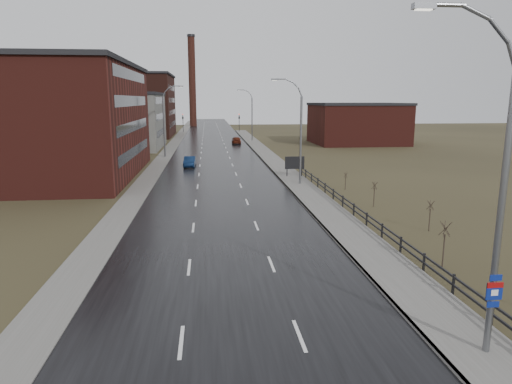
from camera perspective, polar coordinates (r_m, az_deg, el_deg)
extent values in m
cube|color=black|center=(72.75, -5.12, 4.22)|extent=(14.00, 300.00, 0.06)
cube|color=#595651|center=(49.00, 5.51, 0.76)|extent=(3.20, 180.00, 0.18)
cube|color=slate|center=(48.73, 3.76, 0.72)|extent=(0.16, 180.00, 0.18)
cube|color=#595651|center=(73.08, -11.58, 4.09)|extent=(2.40, 260.00, 0.12)
cube|color=#471914|center=(60.58, -25.44, 7.86)|extent=(22.00, 28.00, 13.00)
cube|color=black|center=(60.66, -26.00, 14.22)|extent=(22.44, 28.56, 0.50)
cube|color=black|center=(58.18, -14.86, 5.02)|extent=(0.06, 22.40, 1.20)
cube|color=black|center=(57.94, -15.01, 7.96)|extent=(0.06, 22.40, 1.20)
cube|color=black|center=(57.85, -15.17, 10.93)|extent=(0.06, 22.40, 1.20)
cube|color=black|center=(57.92, -15.32, 13.89)|extent=(0.06, 22.40, 1.20)
cube|color=slate|center=(91.82, -16.81, 8.40)|extent=(16.00, 20.00, 10.00)
cube|color=black|center=(91.74, -17.00, 11.67)|extent=(16.32, 20.40, 0.50)
cube|color=black|center=(90.81, -11.75, 7.35)|extent=(0.06, 16.00, 1.20)
cube|color=black|center=(90.66, -11.82, 9.24)|extent=(0.06, 16.00, 1.20)
cube|color=black|center=(90.60, -11.90, 11.13)|extent=(0.06, 16.00, 1.20)
cube|color=#331611|center=(122.15, -16.63, 10.23)|extent=(26.00, 24.00, 15.00)
cube|color=black|center=(122.29, -16.84, 13.86)|extent=(26.52, 24.48, 0.50)
cube|color=black|center=(120.65, -10.37, 8.37)|extent=(0.06, 19.20, 1.20)
cube|color=black|center=(120.53, -10.43, 9.79)|extent=(0.06, 19.20, 1.20)
cube|color=black|center=(120.49, -10.48, 11.21)|extent=(0.06, 19.20, 1.20)
cube|color=black|center=(120.53, -10.53, 12.64)|extent=(0.06, 19.20, 1.20)
cube|color=#471914|center=(99.41, 12.53, 8.23)|extent=(18.00, 16.00, 8.00)
cube|color=black|center=(99.28, 12.64, 10.68)|extent=(18.36, 16.32, 0.50)
cylinder|color=#331611|center=(162.34, -7.98, 13.43)|extent=(2.40, 2.40, 30.00)
cylinder|color=black|center=(163.61, -8.14, 18.79)|extent=(2.70, 2.70, 0.80)
cylinder|color=slate|center=(17.79, 28.16, -3.44)|extent=(0.24, 0.24, 10.00)
cylinder|color=slate|center=(17.24, 29.38, 14.38)|extent=(0.57, 0.14, 1.12)
cylinder|color=slate|center=(17.02, 28.09, 17.33)|extent=(0.91, 0.14, 0.91)
cylinder|color=slate|center=(16.67, 25.81, 19.58)|extent=(1.12, 0.14, 0.57)
cylinder|color=slate|center=(16.24, 22.79, 20.75)|extent=(1.15, 0.14, 0.14)
cube|color=slate|center=(15.90, 20.24, 20.96)|extent=(0.70, 0.28, 0.18)
cube|color=silver|center=(15.89, 20.21, 20.61)|extent=(0.50, 0.20, 0.04)
cube|color=navy|center=(18.25, 27.79, -9.46)|extent=(0.45, 0.04, 0.22)
cube|color=navy|center=(18.43, 27.65, -10.92)|extent=(0.60, 0.04, 0.65)
cube|color=maroon|center=(18.34, 27.73, -10.27)|extent=(0.60, 0.04, 0.20)
cube|color=navy|center=(18.61, 27.50, -12.35)|extent=(0.45, 0.04, 0.22)
cube|color=silver|center=(18.43, 27.67, -11.09)|extent=(0.26, 0.02, 0.22)
cylinder|color=slate|center=(49.38, 5.62, 6.30)|extent=(0.24, 0.24, 9.50)
cylinder|color=slate|center=(49.15, 5.54, 12.29)|extent=(0.51, 0.14, 0.98)
cylinder|color=slate|center=(49.07, 5.00, 13.14)|extent=(0.81, 0.14, 0.81)
cylinder|color=slate|center=(48.96, 4.16, 13.71)|extent=(0.98, 0.14, 0.51)
cylinder|color=slate|center=(48.83, 3.16, 13.93)|extent=(1.01, 0.14, 0.14)
cube|color=slate|center=(48.72, 2.34, 13.88)|extent=(0.70, 0.28, 0.18)
cube|color=silver|center=(48.72, 2.34, 13.76)|extent=(0.50, 0.20, 0.04)
cylinder|color=slate|center=(74.61, -11.43, 7.86)|extent=(0.24, 0.24, 9.50)
cylinder|color=slate|center=(74.47, -11.45, 11.83)|extent=(0.51, 0.14, 0.98)
cylinder|color=slate|center=(74.44, -11.10, 12.39)|extent=(0.81, 0.14, 0.81)
cylinder|color=slate|center=(74.39, -10.56, 12.78)|extent=(0.98, 0.14, 0.51)
cylinder|color=slate|center=(74.34, -9.90, 12.93)|extent=(1.01, 0.14, 0.14)
cube|color=slate|center=(74.30, -9.35, 12.91)|extent=(0.70, 0.28, 0.18)
cube|color=silver|center=(74.30, -9.35, 12.83)|extent=(0.50, 0.20, 0.04)
cylinder|color=slate|center=(102.74, -0.50, 9.02)|extent=(0.24, 0.24, 9.50)
cylinder|color=slate|center=(102.63, -0.60, 11.89)|extent=(0.51, 0.14, 0.98)
cylinder|color=slate|center=(102.60, -0.87, 12.29)|extent=(0.81, 0.14, 0.81)
cylinder|color=slate|center=(102.54, -1.28, 12.55)|extent=(0.98, 0.14, 0.51)
cylinder|color=slate|center=(102.48, -1.76, 12.65)|extent=(1.01, 0.14, 0.14)
cube|color=slate|center=(102.43, -2.15, 12.62)|extent=(0.70, 0.28, 0.18)
cube|color=silver|center=(102.43, -2.15, 12.56)|extent=(0.50, 0.20, 0.04)
cube|color=black|center=(21.59, 27.40, -13.39)|extent=(0.10, 0.10, 1.10)
cube|color=black|center=(23.92, 23.43, -10.62)|extent=(0.10, 0.10, 1.10)
cube|color=black|center=(26.38, 20.24, -8.31)|extent=(0.10, 0.10, 1.10)
cube|color=black|center=(28.95, 17.64, -6.39)|extent=(0.10, 0.10, 1.10)
cube|color=black|center=(31.59, 15.48, -4.77)|extent=(0.10, 0.10, 1.10)
cube|color=black|center=(34.29, 13.66, -3.40)|extent=(0.10, 0.10, 1.10)
cube|color=black|center=(37.04, 12.12, -2.23)|extent=(0.10, 0.10, 1.10)
cube|color=black|center=(39.82, 10.79, -1.22)|extent=(0.10, 0.10, 1.10)
cube|color=black|center=(42.64, 9.64, -0.34)|extent=(0.10, 0.10, 1.10)
cube|color=black|center=(45.48, 8.63, 0.43)|extent=(0.10, 0.10, 1.10)
cube|color=black|center=(48.33, 7.74, 1.11)|extent=(0.10, 0.10, 1.10)
cube|color=black|center=(51.21, 6.95, 1.71)|extent=(0.10, 0.10, 1.10)
cube|color=black|center=(54.09, 6.24, 2.25)|extent=(0.10, 0.10, 1.10)
cube|color=black|center=(56.99, 5.60, 2.73)|extent=(0.10, 0.10, 1.10)
cube|color=black|center=(33.74, 13.97, -2.96)|extent=(0.08, 53.00, 0.10)
cube|color=black|center=(33.84, 13.94, -3.61)|extent=(0.08, 53.00, 0.10)
cylinder|color=#382D23|center=(27.16, 22.39, -6.92)|extent=(0.08, 0.08, 1.99)
cylinder|color=#382D23|center=(26.83, 22.69, -4.28)|extent=(0.04, 0.67, 0.78)
cylinder|color=#382D23|center=(26.85, 22.58, -4.26)|extent=(0.63, 0.25, 0.79)
cylinder|color=#382D23|center=(26.81, 22.49, -4.28)|extent=(0.38, 0.56, 0.80)
cylinder|color=#382D23|center=(26.76, 22.55, -4.31)|extent=(0.38, 0.56, 0.80)
cylinder|color=#382D23|center=(26.77, 22.67, -4.31)|extent=(0.63, 0.25, 0.79)
cylinder|color=#382D23|center=(34.50, 20.87, -3.29)|extent=(0.08, 0.08, 1.63)
cylinder|color=#382D23|center=(34.28, 21.07, -1.57)|extent=(0.04, 0.55, 0.65)
cylinder|color=#382D23|center=(34.30, 20.98, -1.55)|extent=(0.53, 0.21, 0.66)
cylinder|color=#382D23|center=(34.26, 20.91, -1.56)|extent=(0.32, 0.47, 0.66)
cylinder|color=#382D23|center=(34.21, 20.96, -1.58)|extent=(0.32, 0.47, 0.66)
cylinder|color=#382D23|center=(34.22, 21.06, -1.59)|extent=(0.53, 0.21, 0.66)
cylinder|color=#382D23|center=(40.88, 14.54, -0.68)|extent=(0.08, 0.08, 1.63)
cylinder|color=#382D23|center=(40.70, 14.68, 0.78)|extent=(0.04, 0.55, 0.65)
cylinder|color=#382D23|center=(40.73, 14.61, 0.80)|extent=(0.52, 0.21, 0.65)
cylinder|color=#382D23|center=(40.69, 14.55, 0.79)|extent=(0.32, 0.47, 0.66)
cylinder|color=#382D23|center=(40.64, 14.57, 0.77)|extent=(0.32, 0.47, 0.66)
cylinder|color=#382D23|center=(40.64, 14.66, 0.77)|extent=(0.52, 0.21, 0.65)
cylinder|color=#382D23|center=(48.08, 11.12, 1.08)|extent=(0.08, 0.08, 1.33)
cylinder|color=#382D23|center=(47.95, 11.21, 2.10)|extent=(0.04, 0.46, 0.53)
cylinder|color=#382D23|center=(47.99, 11.16, 2.11)|extent=(0.43, 0.18, 0.54)
cylinder|color=#382D23|center=(47.95, 11.10, 2.10)|extent=(0.27, 0.39, 0.55)
cylinder|color=#382D23|center=(47.90, 11.12, 2.09)|extent=(0.27, 0.39, 0.55)
cylinder|color=#382D23|center=(47.90, 11.19, 2.09)|extent=(0.43, 0.18, 0.54)
cube|color=black|center=(54.48, 3.90, 2.73)|extent=(0.10, 0.10, 1.80)
cube|color=black|center=(54.82, 5.74, 2.75)|extent=(0.10, 0.10, 1.80)
cube|color=silver|center=(54.46, 4.85, 3.67)|extent=(2.23, 0.08, 1.40)
cube|color=black|center=(54.42, 4.86, 3.66)|extent=(2.33, 0.04, 1.50)
cylinder|color=black|center=(132.51, -9.11, 8.50)|extent=(0.16, 0.16, 5.20)
imported|color=black|center=(132.42, -9.14, 9.43)|extent=(0.58, 2.73, 1.10)
sphere|color=#FF190C|center=(132.26, -9.15, 9.55)|extent=(0.18, 0.18, 0.18)
cylinder|color=black|center=(132.64, -2.11, 8.63)|extent=(0.16, 0.16, 5.20)
imported|color=black|center=(132.55, -2.12, 9.56)|extent=(0.58, 2.73, 1.10)
sphere|color=#FF190C|center=(132.39, -2.12, 9.69)|extent=(0.18, 0.18, 0.18)
imported|color=#0D2043|center=(63.68, -8.27, 3.73)|extent=(1.67, 4.37, 1.42)
imported|color=#4E190D|center=(96.03, -2.48, 6.47)|extent=(2.01, 4.71, 1.59)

